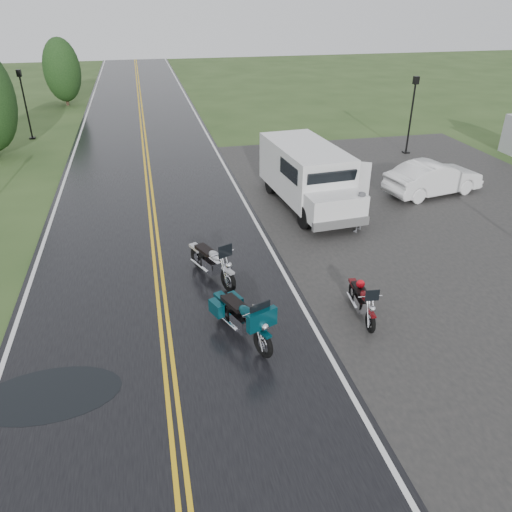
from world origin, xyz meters
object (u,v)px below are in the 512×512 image
at_px(sedan_white, 433,179).
at_px(lamp_post_far_left, 26,105).
at_px(motorcycle_red, 371,314).
at_px(van_white, 306,197).
at_px(motorcycle_teal, 263,333).
at_px(lamp_post_far_right, 411,116).
at_px(motorcycle_silver, 228,272).
at_px(person_at_van, 359,212).

xyz_separation_m(sedan_white, lamp_post_far_left, (-18.36, 13.64, 1.27)).
height_order(motorcycle_red, sedan_white, sedan_white).
bearing_deg(van_white, motorcycle_teal, -120.01).
height_order(sedan_white, lamp_post_far_left, lamp_post_far_left).
height_order(lamp_post_far_left, lamp_post_far_right, lamp_post_far_right).
bearing_deg(motorcycle_red, lamp_post_far_right, 65.04).
relative_size(motorcycle_silver, lamp_post_far_right, 0.60).
relative_size(motorcycle_silver, lamp_post_far_left, 0.61).
bearing_deg(motorcycle_teal, lamp_post_far_right, 30.51).
bearing_deg(person_at_van, lamp_post_far_left, -91.01).
xyz_separation_m(motorcycle_teal, person_at_van, (5.02, 6.17, 0.04)).
xyz_separation_m(van_white, sedan_white, (6.42, 2.17, -0.52)).
distance_m(motorcycle_teal, person_at_van, 7.95).
relative_size(motorcycle_silver, person_at_van, 1.59).
height_order(motorcycle_teal, motorcycle_silver, motorcycle_teal).
bearing_deg(person_at_van, lamp_post_far_right, -167.58).
bearing_deg(lamp_post_far_right, motorcycle_silver, -134.98).
distance_m(motorcycle_teal, sedan_white, 13.20).
bearing_deg(van_white, motorcycle_silver, -137.76).
xyz_separation_m(motorcycle_teal, lamp_post_far_left, (-8.71, 22.65, 1.26)).
bearing_deg(person_at_van, van_white, -61.36).
bearing_deg(motorcycle_silver, lamp_post_far_right, 22.41).
bearing_deg(motorcycle_red, van_white, 92.79).
height_order(person_at_van, lamp_post_far_right, lamp_post_far_right).
bearing_deg(motorcycle_red, sedan_white, 57.81).
xyz_separation_m(motorcycle_silver, lamp_post_far_left, (-8.42, 19.59, 1.26)).
relative_size(motorcycle_teal, motorcycle_silver, 1.01).
bearing_deg(lamp_post_far_left, van_white, -52.94).
relative_size(sedan_white, lamp_post_far_right, 1.07).
distance_m(motorcycle_teal, lamp_post_far_left, 24.30).
bearing_deg(motorcycle_teal, lamp_post_far_left, 89.32).
distance_m(van_white, lamp_post_far_right, 11.65).
height_order(motorcycle_silver, van_white, van_white).
relative_size(motorcycle_red, sedan_white, 0.46).
distance_m(motorcycle_red, sedan_white, 10.99).
xyz_separation_m(van_white, person_at_van, (1.79, -0.67, -0.47)).
bearing_deg(van_white, person_at_van, -25.30).
relative_size(motorcycle_silver, van_white, 0.39).
bearing_deg(lamp_post_far_left, sedan_white, -36.61).
bearing_deg(van_white, motorcycle_red, -97.74).
bearing_deg(lamp_post_far_left, motorcycle_teal, -68.96).
height_order(person_at_van, lamp_post_far_left, lamp_post_far_left).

